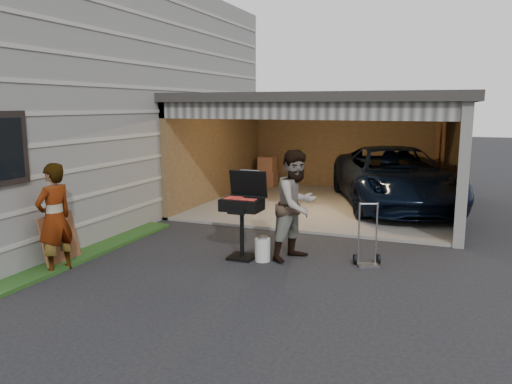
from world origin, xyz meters
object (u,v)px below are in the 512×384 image
(man, at_px, (296,205))
(propane_tank, at_px, (263,250))
(woman, at_px, (55,218))
(bbq_grill, at_px, (243,207))
(hand_truck, at_px, (368,253))
(plywood_panel, at_px, (60,239))
(minivan, at_px, (394,179))

(man, bearing_deg, propane_tank, 148.00)
(woman, height_order, bbq_grill, woman)
(hand_truck, bearing_deg, plywood_panel, 178.05)
(man, xyz_separation_m, plywood_panel, (-3.60, -1.70, -0.53))
(woman, distance_m, plywood_panel, 0.61)
(minivan, distance_m, woman, 8.42)
(plywood_panel, bearing_deg, hand_truck, 20.38)
(hand_truck, bearing_deg, bbq_grill, 167.90)
(minivan, bearing_deg, man, -121.78)
(woman, relative_size, man, 0.92)
(woman, height_order, propane_tank, woman)
(minivan, relative_size, bbq_grill, 3.60)
(woman, height_order, hand_truck, woman)
(bbq_grill, bearing_deg, plywood_panel, -152.62)
(minivan, xyz_separation_m, bbq_grill, (-1.95, -5.41, 0.14))
(woman, xyz_separation_m, man, (3.36, 2.04, 0.07))
(bbq_grill, distance_m, plywood_panel, 3.11)
(plywood_panel, bearing_deg, woman, -54.18)
(minivan, height_order, propane_tank, minivan)
(woman, bearing_deg, man, 130.01)
(bbq_grill, height_order, propane_tank, bbq_grill)
(woman, bearing_deg, minivan, 156.96)
(propane_tank, bearing_deg, bbq_grill, 173.92)
(woman, relative_size, bbq_grill, 1.16)
(man, xyz_separation_m, hand_truck, (1.22, 0.08, -0.74))
(bbq_grill, bearing_deg, propane_tank, -6.08)
(woman, distance_m, propane_tank, 3.40)
(propane_tank, bearing_deg, minivan, 73.95)
(minivan, height_order, man, man)
(minivan, distance_m, propane_tank, 5.70)
(man, height_order, propane_tank, man)
(woman, bearing_deg, bbq_grill, 133.81)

